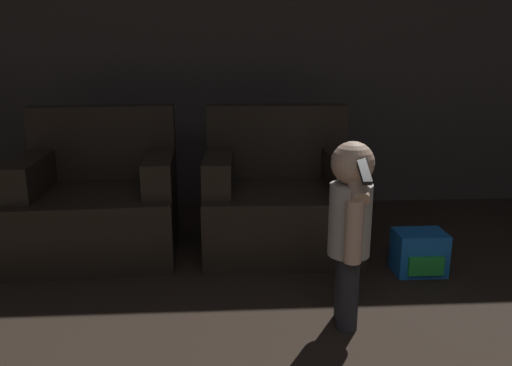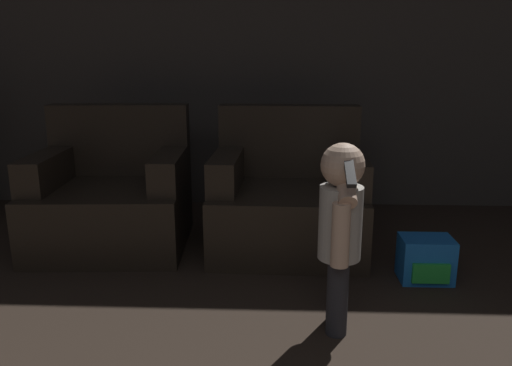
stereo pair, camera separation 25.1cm
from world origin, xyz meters
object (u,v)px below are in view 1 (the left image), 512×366
armchair_right (279,198)px  toy_backpack (419,253)px  person_toddler (350,220)px  armchair_left (100,202)px

armchair_right → toy_backpack: (0.72, -0.48, -0.18)m
person_toddler → toy_backpack: bearing=140.0°
armchair_right → toy_backpack: 0.88m
armchair_left → person_toddler: bearing=-40.7°
armchair_left → person_toddler: armchair_left is taller
armchair_left → toy_backpack: 1.87m
armchair_left → armchair_right: 1.09m
person_toddler → toy_backpack: (0.52, 0.51, -0.37)m
armchair_left → toy_backpack: (1.80, -0.48, -0.18)m
armchair_right → armchair_left: bearing=-178.4°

